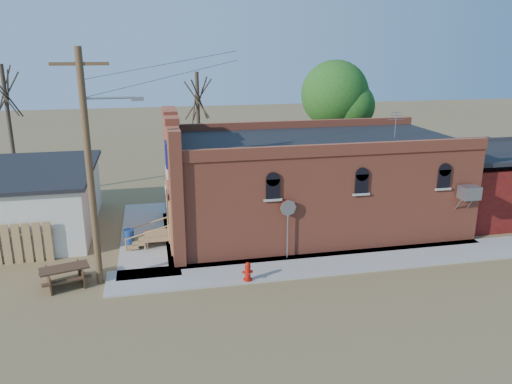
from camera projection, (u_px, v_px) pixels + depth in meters
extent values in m
plane|color=brown|center=(308.00, 276.00, 20.27)|extent=(120.00, 120.00, 0.00)
cube|color=#9E9991|center=(335.00, 263.00, 21.41)|extent=(19.00, 2.20, 0.08)
cube|color=#9E9991|center=(149.00, 234.00, 24.63)|extent=(2.60, 10.00, 0.08)
cube|color=#BB5439|center=(313.00, 185.00, 25.20)|extent=(14.00, 7.00, 4.50)
cube|color=black|center=(315.00, 140.00, 24.54)|extent=(13.80, 6.80, 0.12)
cube|color=#BB5439|center=(173.00, 180.00, 23.61)|extent=(0.50, 7.40, 5.80)
cube|color=navy|center=(166.00, 163.00, 22.11)|extent=(0.08, 1.10, 1.56)
cube|color=gray|center=(469.00, 193.00, 22.62)|extent=(0.85, 0.65, 0.60)
cube|color=#590F10|center=(478.00, 186.00, 27.29)|extent=(5.00, 6.00, 3.20)
cylinder|color=#4D321E|center=(90.00, 172.00, 18.48)|extent=(0.26, 0.26, 9.00)
cube|color=#4D321E|center=(79.00, 64.00, 17.37)|extent=(2.00, 0.12, 0.12)
cylinder|color=gray|center=(109.00, 98.00, 17.90)|extent=(1.80, 0.08, 0.08)
cube|color=gray|center=(138.00, 99.00, 18.11)|extent=(0.45, 0.22, 0.14)
cylinder|color=#4D3B2C|center=(199.00, 134.00, 30.80)|extent=(0.24, 0.24, 7.50)
cylinder|color=#4D3B2C|center=(11.00, 134.00, 29.46)|extent=(0.24, 0.24, 8.00)
cylinder|color=#4D3B2C|center=(333.00, 137.00, 33.25)|extent=(0.28, 0.28, 6.30)
sphere|color=#1E4E16|center=(335.00, 94.00, 32.45)|extent=(4.40, 4.40, 4.40)
cylinder|color=#AF140A|center=(248.00, 279.00, 19.74)|extent=(0.41, 0.41, 0.06)
cylinder|color=#AF140A|center=(248.00, 272.00, 19.65)|extent=(0.28, 0.28, 0.58)
sphere|color=#AF140A|center=(248.00, 265.00, 19.57)|extent=(0.23, 0.23, 0.23)
cylinder|color=#AF140A|center=(248.00, 273.00, 19.51)|extent=(0.13, 0.15, 0.11)
cylinder|color=#AF140A|center=(244.00, 272.00, 19.62)|extent=(0.15, 0.13, 0.11)
cylinder|color=#AF140A|center=(251.00, 271.00, 19.68)|extent=(0.15, 0.13, 0.11)
cylinder|color=gray|center=(288.00, 232.00, 21.53)|extent=(0.08, 0.08, 2.40)
cylinder|color=gray|center=(288.00, 208.00, 21.20)|extent=(0.72, 0.07, 0.72)
cylinder|color=#BB270A|center=(288.00, 208.00, 21.24)|extent=(0.72, 0.07, 0.72)
cylinder|color=navy|center=(129.00, 237.00, 23.21)|extent=(0.58, 0.58, 0.72)
cube|color=#452B1B|center=(49.00, 280.00, 19.16)|extent=(0.44, 1.37, 0.70)
cube|color=#452B1B|center=(81.00, 274.00, 19.70)|extent=(0.44, 1.37, 0.70)
cube|color=#452B1B|center=(64.00, 268.00, 19.33)|extent=(1.96, 1.27, 0.06)
cube|color=#452B1B|center=(67.00, 281.00, 18.94)|extent=(1.80, 0.74, 0.05)
cube|color=#452B1B|center=(63.00, 270.00, 19.88)|extent=(1.80, 0.74, 0.05)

